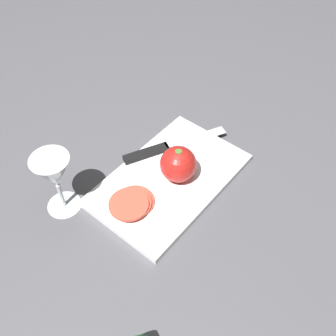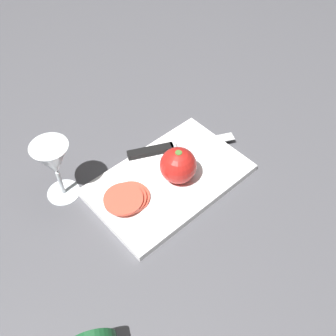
% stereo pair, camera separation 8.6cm
% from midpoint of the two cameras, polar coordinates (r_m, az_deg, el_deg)
% --- Properties ---
extents(ground_plane, '(3.00, 3.00, 0.00)m').
position_cam_midpoint_polar(ground_plane, '(0.89, 0.51, -3.94)').
color(ground_plane, '#4C4C51').
extents(cutting_board, '(0.36, 0.22, 0.02)m').
position_cam_midpoint_polar(cutting_board, '(0.91, 2.71, -1.73)').
color(cutting_board, white).
rests_on(cutting_board, ground_plane).
extents(wine_glass, '(0.08, 0.08, 0.15)m').
position_cam_midpoint_polar(wine_glass, '(0.84, -13.48, 0.71)').
color(wine_glass, silver).
rests_on(wine_glass, ground_plane).
extents(whole_tomato, '(0.08, 0.08, 0.08)m').
position_cam_midpoint_polar(whole_tomato, '(0.87, 4.32, 0.22)').
color(whole_tomato, red).
rests_on(whole_tomato, cutting_board).
extents(knife, '(0.25, 0.14, 0.01)m').
position_cam_midpoint_polar(knife, '(0.95, 1.68, 2.61)').
color(knife, silver).
rests_on(knife, cutting_board).
extents(tomato_slice_stack_near, '(0.11, 0.09, 0.02)m').
position_cam_midpoint_polar(tomato_slice_stack_near, '(0.86, -3.13, -4.56)').
color(tomato_slice_stack_near, '#DB4C38').
rests_on(tomato_slice_stack_near, cutting_board).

